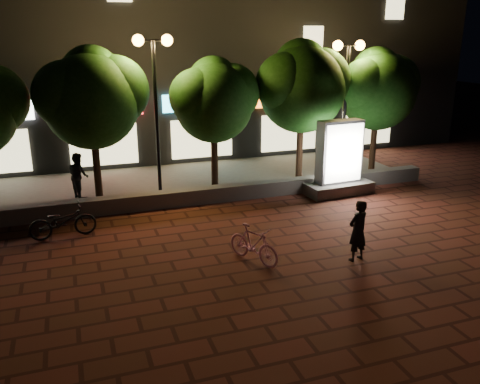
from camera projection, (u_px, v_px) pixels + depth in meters
name	position (u px, v px, depth m)	size (l,w,h in m)	color
ground	(256.00, 249.00, 12.67)	(80.00, 80.00, 0.00)	#522119
retaining_wall	(212.00, 194.00, 16.19)	(16.00, 0.45, 0.50)	#62605B
sidewalk	(194.00, 180.00, 18.50)	(16.00, 5.00, 0.08)	#62605B
building_block	(156.00, 40.00, 22.83)	(28.00, 8.12, 11.30)	black
tree_left	(92.00, 95.00, 15.45)	(3.60, 3.00, 4.89)	black
tree_mid	(215.00, 97.00, 16.78)	(3.24, 2.70, 4.50)	black
tree_right	(303.00, 84.00, 17.71)	(3.72, 3.10, 5.07)	black
tree_far_right	(378.00, 86.00, 18.78)	(3.48, 2.90, 4.76)	black
street_lamp_left	(154.00, 75.00, 15.65)	(1.26, 0.36, 5.18)	black
street_lamp_right	(347.00, 74.00, 17.89)	(1.26, 0.36, 4.98)	black
ad_kiosk	(339.00, 164.00, 16.85)	(2.42, 1.34, 2.54)	#62605B
scooter_pink	(254.00, 244.00, 11.80)	(0.43, 1.53, 0.92)	pink
rider	(358.00, 231.00, 11.82)	(0.56, 0.37, 1.53)	black
scooter_parked	(63.00, 221.00, 13.26)	(0.61, 1.74, 0.91)	black
pedestrian	(79.00, 175.00, 16.23)	(0.73, 0.57, 1.51)	black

